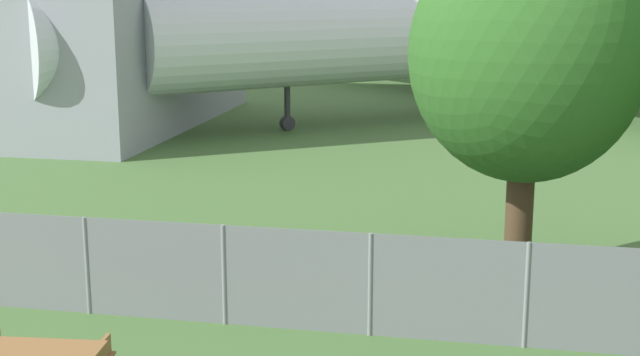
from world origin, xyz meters
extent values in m
cylinder|color=gray|center=(-5.09, 11.14, 0.90)|extent=(0.07, 0.07, 1.79)
cylinder|color=gray|center=(-2.55, 11.14, 0.90)|extent=(0.07, 0.07, 1.79)
cylinder|color=gray|center=(0.00, 11.14, 0.90)|extent=(0.07, 0.07, 1.79)
cylinder|color=gray|center=(2.55, 11.14, 0.90)|extent=(0.07, 0.07, 1.79)
cube|color=slate|center=(0.00, 11.14, 0.90)|extent=(56.00, 0.01, 1.79)
cylinder|color=silver|center=(2.21, 38.68, 3.66)|extent=(28.54, 25.99, 3.85)
cone|color=silver|center=(-12.22, 25.85, 3.66)|extent=(5.43, 5.43, 3.85)
cube|color=silver|center=(-2.97, 47.12, 3.08)|extent=(15.08, 13.84, 0.30)
cylinder|color=#939399|center=(-1.16, 45.60, 2.06)|extent=(3.74, 3.60, 1.73)
cylinder|color=#2D2D33|center=(-6.24, 31.17, 0.87)|extent=(0.24, 0.24, 1.73)
cylinder|color=#2D2D33|center=(-6.24, 31.17, 0.28)|extent=(0.62, 0.60, 0.56)
cylinder|color=#2D2D33|center=(5.04, 38.11, 0.87)|extent=(0.24, 0.24, 1.73)
cylinder|color=#2D2D33|center=(5.04, 38.11, 0.28)|extent=(0.62, 0.60, 0.56)
cylinder|color=#2D2D33|center=(1.97, 41.56, 0.87)|extent=(0.24, 0.24, 1.73)
cylinder|color=#2D2D33|center=(1.97, 41.56, 0.28)|extent=(0.62, 0.60, 0.56)
cube|color=brown|center=(-4.35, 7.90, 0.74)|extent=(1.98, 0.95, 0.04)
cube|color=brown|center=(-4.40, 8.46, 0.44)|extent=(1.93, 0.47, 0.04)
cylinder|color=#4C3823|center=(2.43, 13.43, 1.41)|extent=(0.51, 0.51, 2.81)
ellipsoid|color=#2D6023|center=(2.43, 13.43, 4.61)|extent=(4.22, 4.22, 4.64)
camera|label=1|loc=(1.98, -2.85, 5.89)|focal=50.00mm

